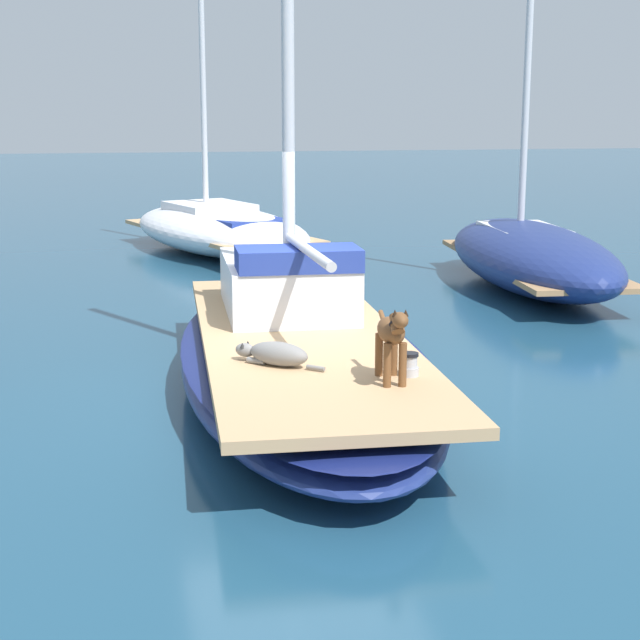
{
  "coord_description": "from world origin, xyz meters",
  "views": [
    {
      "loc": [
        -1.83,
        -9.75,
        2.95
      ],
      "look_at": [
        0.0,
        -1.0,
        1.01
      ],
      "focal_mm": 54.48,
      "sensor_mm": 36.0,
      "label": 1
    }
  ],
  "objects": [
    {
      "name": "ground_plane",
      "position": [
        0.0,
        0.0,
        0.0
      ],
      "size": [
        120.0,
        120.0,
        0.0
      ],
      "primitive_type": "plane",
      "color": "navy"
    },
    {
      "name": "sailboat_main",
      "position": [
        0.0,
        0.0,
        0.34
      ],
      "size": [
        2.87,
        7.35,
        0.66
      ],
      "color": "navy",
      "rests_on": "ground"
    },
    {
      "name": "mast_main",
      "position": [
        0.04,
        0.73,
        3.34
      ],
      "size": [
        0.14,
        2.27,
        6.02
      ],
      "color": "silver",
      "rests_on": "sailboat_main"
    },
    {
      "name": "cabin_house",
      "position": [
        0.06,
        1.12,
        1.01
      ],
      "size": [
        1.51,
        2.29,
        0.84
      ],
      "color": "silver",
      "rests_on": "sailboat_main"
    },
    {
      "name": "dog_grey",
      "position": [
        -0.47,
        -1.24,
        0.77
      ],
      "size": [
        0.77,
        0.7,
        0.22
      ],
      "color": "gray",
      "rests_on": "sailboat_main"
    },
    {
      "name": "dog_brown",
      "position": [
        0.41,
        -2.02,
        1.08
      ],
      "size": [
        0.26,
        0.94,
        0.7
      ],
      "color": "brown",
      "rests_on": "sailboat_main"
    },
    {
      "name": "deck_winch",
      "position": [
        0.63,
        -1.85,
        0.76
      ],
      "size": [
        0.16,
        0.16,
        0.21
      ],
      "color": "#B7B7BC",
      "rests_on": "sailboat_main"
    },
    {
      "name": "moored_boat_starboard_side",
      "position": [
        4.89,
        5.19,
        0.59
      ],
      "size": [
        2.62,
        6.21,
        7.81
      ],
      "color": "navy",
      "rests_on": "ground"
    },
    {
      "name": "moored_boat_far_astern",
      "position": [
        0.25,
        10.51,
        0.52
      ],
      "size": [
        4.5,
        6.69,
        6.55
      ],
      "color": "white",
      "rests_on": "ground"
    }
  ]
}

